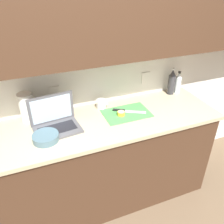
# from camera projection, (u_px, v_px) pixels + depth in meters

# --- Properties ---
(ground_plane) EXTENTS (12.00, 12.00, 0.00)m
(ground_plane) POSITION_uv_depth(u_px,v_px,m) (100.00, 196.00, 2.50)
(ground_plane) COLOR brown
(ground_plane) RESTS_ON ground
(wall_back) EXTENTS (5.20, 0.38, 2.60)m
(wall_back) POSITION_uv_depth(u_px,v_px,m) (84.00, 42.00, 1.90)
(wall_back) COLOR white
(wall_back) RESTS_ON ground_plane
(counter_unit) EXTENTS (2.19, 0.66, 0.94)m
(counter_unit) POSITION_uv_depth(u_px,v_px,m) (96.00, 163.00, 2.25)
(counter_unit) COLOR #472D1E
(counter_unit) RESTS_ON ground_plane
(laptop) EXTENTS (0.39, 0.29, 0.27)m
(laptop) POSITION_uv_depth(u_px,v_px,m) (55.00, 121.00, 1.92)
(laptop) COLOR #515156
(laptop) RESTS_ON counter_unit
(cutting_board) EXTENTS (0.42, 0.28, 0.01)m
(cutting_board) POSITION_uv_depth(u_px,v_px,m) (126.00, 113.00, 2.14)
(cutting_board) COLOR #4C9E51
(cutting_board) RESTS_ON counter_unit
(knife) EXTENTS (0.28, 0.17, 0.02)m
(knife) POSITION_uv_depth(u_px,v_px,m) (123.00, 111.00, 2.15)
(knife) COLOR silver
(knife) RESTS_ON cutting_board
(lemon_half_cut) EXTENTS (0.07, 0.07, 0.04)m
(lemon_half_cut) POSITION_uv_depth(u_px,v_px,m) (121.00, 113.00, 2.09)
(lemon_half_cut) COLOR yellow
(lemon_half_cut) RESTS_ON cutting_board
(bottle_green_soda) EXTENTS (0.07, 0.07, 0.28)m
(bottle_green_soda) POSITION_uv_depth(u_px,v_px,m) (172.00, 82.00, 2.42)
(bottle_green_soda) COLOR #333338
(bottle_green_soda) RESTS_ON counter_unit
(bottle_oil_tall) EXTENTS (0.06, 0.06, 0.23)m
(bottle_oil_tall) POSITION_uv_depth(u_px,v_px,m) (178.00, 83.00, 2.46)
(bottle_oil_tall) COLOR silver
(bottle_oil_tall) RESTS_ON counter_unit
(measuring_cup) EXTENTS (0.11, 0.09, 0.09)m
(measuring_cup) POSITION_uv_depth(u_px,v_px,m) (101.00, 104.00, 2.20)
(measuring_cup) COLOR silver
(measuring_cup) RESTS_ON counter_unit
(bowl_white) EXTENTS (0.20, 0.20, 0.05)m
(bowl_white) POSITION_uv_depth(u_px,v_px,m) (46.00, 137.00, 1.79)
(bowl_white) COLOR slate
(bowl_white) RESTS_ON counter_unit
(paper_towel_roll) EXTENTS (0.12, 0.12, 0.26)m
(paper_towel_roll) POSITION_uv_depth(u_px,v_px,m) (27.00, 108.00, 1.98)
(paper_towel_roll) COLOR white
(paper_towel_roll) RESTS_ON counter_unit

